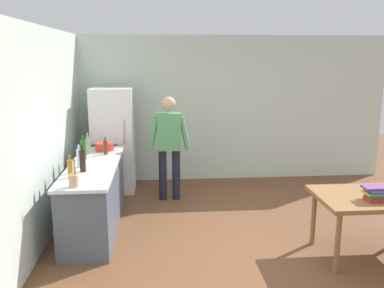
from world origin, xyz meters
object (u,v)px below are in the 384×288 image
at_px(refrigerator, 113,140).
at_px(bottle_wine_green, 83,149).
at_px(bottle_vinegar_tall, 88,145).
at_px(utensil_jar, 74,180).
at_px(bottle_beer_brown, 105,147).
at_px(person, 169,141).
at_px(dining_table, 377,201).
at_px(cooking_pot, 104,147).
at_px(bottle_wine_dark, 82,160).
at_px(bottle_water_clear, 79,158).
at_px(book_stack, 377,193).
at_px(bottle_oil_amber, 70,168).

xyz_separation_m(refrigerator, bottle_wine_green, (-0.27, -1.32, 0.15)).
bearing_deg(bottle_vinegar_tall, utensil_jar, -86.39).
bearing_deg(bottle_beer_brown, person, 26.98).
height_order(dining_table, utensil_jar, utensil_jar).
height_order(utensil_jar, bottle_vinegar_tall, same).
height_order(cooking_pot, bottle_wine_dark, bottle_wine_dark).
xyz_separation_m(cooking_pot, bottle_wine_dark, (-0.12, -1.18, 0.09)).
bearing_deg(bottle_water_clear, person, 44.52).
distance_m(dining_table, bottle_wine_dark, 3.57).
bearing_deg(utensil_jar, bottle_wine_dark, 90.96).
bearing_deg(utensil_jar, bottle_water_clear, 96.28).
xyz_separation_m(cooking_pot, book_stack, (3.25, -2.09, -0.13)).
xyz_separation_m(refrigerator, cooking_pot, (-0.05, -0.77, 0.06)).
bearing_deg(cooking_pot, dining_table, -29.92).
distance_m(bottle_vinegar_tall, bottle_wine_green, 0.31).
bearing_deg(refrigerator, bottle_water_clear, -98.28).
xyz_separation_m(person, utensil_jar, (-1.11, -2.01, 0.00)).
xyz_separation_m(refrigerator, book_stack, (3.19, -2.86, -0.07)).
bearing_deg(bottle_wine_dark, bottle_vinegar_tall, 95.34).
bearing_deg(cooking_pot, book_stack, -32.79).
distance_m(refrigerator, bottle_beer_brown, 1.04).
xyz_separation_m(utensil_jar, bottle_oil_amber, (-0.11, 0.35, 0.04)).
height_order(bottle_water_clear, book_stack, bottle_water_clear).
distance_m(dining_table, utensil_jar, 3.48).
height_order(dining_table, bottle_beer_brown, bottle_beer_brown).
bearing_deg(person, dining_table, -42.41).
height_order(bottle_water_clear, bottle_wine_green, bottle_wine_green).
height_order(person, bottle_vinegar_tall, person).
bearing_deg(bottle_water_clear, bottle_vinegar_tall, 90.56).
bearing_deg(bottle_wine_dark, bottle_wine_green, 98.96).
height_order(refrigerator, person, refrigerator).
xyz_separation_m(bottle_oil_amber, book_stack, (3.46, -0.65, -0.18)).
relative_size(dining_table, cooking_pot, 3.50).
height_order(bottle_oil_amber, bottle_wine_green, bottle_wine_green).
height_order(bottle_water_clear, bottle_vinegar_tall, bottle_vinegar_tall).
relative_size(utensil_jar, bottle_beer_brown, 1.23).
bearing_deg(bottle_wine_dark, bottle_beer_brown, 79.36).
distance_m(refrigerator, bottle_wine_green, 1.35).
xyz_separation_m(utensil_jar, bottle_wine_dark, (-0.01, 0.62, 0.07)).
height_order(cooking_pot, book_stack, cooking_pot).
bearing_deg(bottle_vinegar_tall, bottle_water_clear, -89.44).
distance_m(cooking_pot, bottle_wine_dark, 1.18).
distance_m(person, dining_table, 3.20).
relative_size(utensil_jar, bottle_vinegar_tall, 1.00).
relative_size(cooking_pot, bottle_wine_green, 1.18).
distance_m(bottle_water_clear, bottle_beer_brown, 0.74).
relative_size(refrigerator, cooking_pot, 4.50).
relative_size(refrigerator, dining_table, 1.29).
bearing_deg(cooking_pot, utensil_jar, -93.47).
bearing_deg(bottle_oil_amber, cooking_pot, 81.44).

